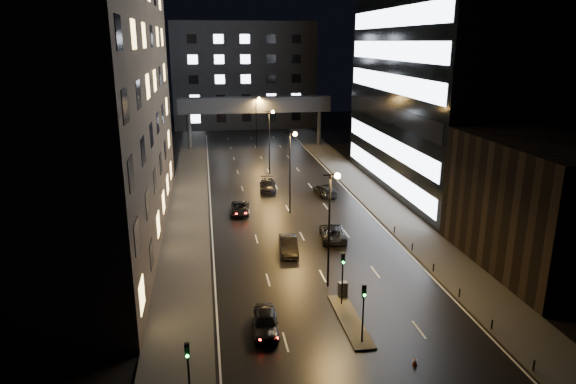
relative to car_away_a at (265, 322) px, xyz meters
name	(u,v)px	position (x,y,z in m)	size (l,w,h in m)	color
ground	(276,187)	(6.26, 38.43, -0.79)	(160.00, 160.00, 0.00)	black
sidewalk_left	(189,201)	(-6.24, 33.43, -0.71)	(5.00, 110.00, 0.15)	#383533
sidewalk_right	(369,192)	(18.76, 33.43, -0.71)	(5.00, 110.00, 0.15)	#383533
building_left	(73,46)	(-16.24, 22.43, 19.21)	(15.00, 48.00, 40.00)	#2D2319
building_right_low	(539,206)	(26.26, 7.43, 5.21)	(10.00, 18.00, 12.00)	black
building_right_glass	(464,26)	(31.26, 34.43, 21.71)	(20.00, 36.00, 45.00)	black
building_far	(243,75)	(6.26, 96.43, 11.71)	(34.00, 14.00, 25.00)	#333335
skybridge	(255,105)	(6.26, 68.43, 7.55)	(30.00, 3.00, 10.00)	#333335
median_island	(350,320)	(6.56, 0.43, -0.71)	(1.60, 8.00, 0.15)	#383533
traffic_signal_near	(343,270)	(6.56, 2.92, 2.30)	(0.28, 0.34, 4.40)	black
traffic_signal_far	(364,304)	(6.56, -2.58, 2.30)	(0.28, 0.34, 4.40)	black
traffic_signal_corner	(188,366)	(-5.24, -7.58, 2.15)	(0.28, 0.34, 4.40)	black
bollard_row	(446,280)	(16.46, 4.93, -0.34)	(0.12, 25.12, 0.90)	black
streetlight_near	(331,215)	(6.42, 6.43, 5.71)	(1.45, 0.50, 10.15)	black
streetlight_mid_a	(291,162)	(6.42, 26.43, 5.71)	(1.45, 0.50, 10.15)	black
streetlight_mid_b	(270,134)	(6.42, 46.43, 5.71)	(1.45, 0.50, 10.15)	black
streetlight_far	(257,116)	(6.42, 66.43, 5.71)	(1.45, 0.50, 10.15)	black
car_away_a	(265,322)	(0.00, 0.00, 0.00)	(1.86, 4.63, 1.58)	black
car_away_b	(288,245)	(4.07, 14.24, 0.02)	(1.72, 4.94, 1.63)	black
car_away_c	(240,208)	(0.12, 27.24, -0.11)	(2.25, 4.88, 1.36)	black
car_away_d	(268,185)	(4.76, 36.66, 0.01)	(2.23, 5.49, 1.59)	black
car_toward_a	(333,232)	(9.37, 17.06, -0.02)	(2.56, 5.55, 1.54)	black
car_toward_b	(325,190)	(12.31, 33.17, -0.02)	(2.17, 5.33, 1.55)	black
utility_cabinet	(343,289)	(6.96, 4.13, -0.01)	(0.71, 0.48, 1.26)	#48484A
cone_b	(415,362)	(9.26, -5.57, -0.54)	(0.34, 0.34, 0.49)	#E3420B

